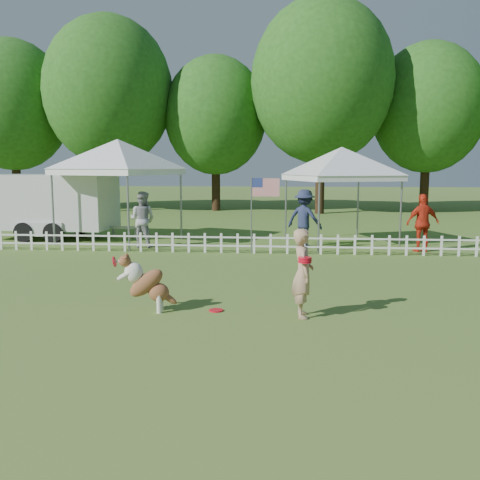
{
  "coord_description": "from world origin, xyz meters",
  "views": [
    {
      "loc": [
        1.26,
        -8.92,
        2.62
      ],
      "look_at": [
        0.27,
        2.0,
        1.1
      ],
      "focal_mm": 40.0,
      "sensor_mm": 36.0,
      "label": 1
    }
  ],
  "objects_px": {
    "spectator_c": "(423,223)",
    "cargo_trailer": "(53,206)",
    "spectator_b": "(304,218)",
    "spectator_a": "(142,219)",
    "canopy_tent_left": "(119,192)",
    "canopy_tent_right": "(341,197)",
    "frisbee_on_turf": "(216,310)",
    "dog": "(147,283)",
    "flag_pole": "(251,215)",
    "handler": "(303,273)"
  },
  "relations": [
    {
      "from": "cargo_trailer",
      "to": "flag_pole",
      "type": "bearing_deg",
      "value": -18.34
    },
    {
      "from": "spectator_a",
      "to": "canopy_tent_left",
      "type": "bearing_deg",
      "value": -33.06
    },
    {
      "from": "spectator_a",
      "to": "spectator_c",
      "type": "relative_size",
      "value": 1.02
    },
    {
      "from": "frisbee_on_turf",
      "to": "spectator_c",
      "type": "height_order",
      "value": "spectator_c"
    },
    {
      "from": "cargo_trailer",
      "to": "flag_pole",
      "type": "relative_size",
      "value": 2.33
    },
    {
      "from": "frisbee_on_turf",
      "to": "flag_pole",
      "type": "distance_m",
      "value": 6.62
    },
    {
      "from": "frisbee_on_turf",
      "to": "canopy_tent_right",
      "type": "height_order",
      "value": "canopy_tent_right"
    },
    {
      "from": "spectator_c",
      "to": "cargo_trailer",
      "type": "bearing_deg",
      "value": -23.77
    },
    {
      "from": "frisbee_on_turf",
      "to": "spectator_c",
      "type": "xyz_separation_m",
      "value": [
        5.41,
        7.33,
        0.88
      ]
    },
    {
      "from": "dog",
      "to": "flag_pole",
      "type": "distance_m",
      "value": 6.84
    },
    {
      "from": "dog",
      "to": "flag_pole",
      "type": "xyz_separation_m",
      "value": [
        1.42,
        6.66,
        0.63
      ]
    },
    {
      "from": "canopy_tent_right",
      "to": "spectator_a",
      "type": "distance_m",
      "value": 6.61
    },
    {
      "from": "cargo_trailer",
      "to": "frisbee_on_turf",
      "type": "bearing_deg",
      "value": -49.85
    },
    {
      "from": "frisbee_on_turf",
      "to": "spectator_a",
      "type": "height_order",
      "value": "spectator_a"
    },
    {
      "from": "cargo_trailer",
      "to": "spectator_c",
      "type": "height_order",
      "value": "cargo_trailer"
    },
    {
      "from": "cargo_trailer",
      "to": "handler",
      "type": "bearing_deg",
      "value": -45.05
    },
    {
      "from": "handler",
      "to": "dog",
      "type": "distance_m",
      "value": 2.8
    },
    {
      "from": "canopy_tent_left",
      "to": "cargo_trailer",
      "type": "relative_size",
      "value": 0.64
    },
    {
      "from": "canopy_tent_right",
      "to": "spectator_a",
      "type": "relative_size",
      "value": 1.75
    },
    {
      "from": "spectator_a",
      "to": "flag_pole",
      "type": "bearing_deg",
      "value": 177.9
    },
    {
      "from": "spectator_a",
      "to": "handler",
      "type": "bearing_deg",
      "value": 135.27
    },
    {
      "from": "canopy_tent_left",
      "to": "canopy_tent_right",
      "type": "bearing_deg",
      "value": 21.69
    },
    {
      "from": "handler",
      "to": "spectator_a",
      "type": "distance_m",
      "value": 9.14
    },
    {
      "from": "canopy_tent_right",
      "to": "frisbee_on_turf",
      "type": "bearing_deg",
      "value": -130.07
    },
    {
      "from": "handler",
      "to": "spectator_c",
      "type": "xyz_separation_m",
      "value": [
        3.85,
        7.56,
        0.11
      ]
    },
    {
      "from": "frisbee_on_turf",
      "to": "handler",
      "type": "bearing_deg",
      "value": -8.49
    },
    {
      "from": "handler",
      "to": "spectator_b",
      "type": "distance_m",
      "value": 8.32
    },
    {
      "from": "handler",
      "to": "flag_pole",
      "type": "relative_size",
      "value": 0.67
    },
    {
      "from": "spectator_c",
      "to": "flag_pole",
      "type": "bearing_deg",
      "value": -6.0
    },
    {
      "from": "flag_pole",
      "to": "spectator_a",
      "type": "relative_size",
      "value": 1.28
    },
    {
      "from": "frisbee_on_turf",
      "to": "flag_pole",
      "type": "relative_size",
      "value": 0.11
    },
    {
      "from": "frisbee_on_turf",
      "to": "canopy_tent_right",
      "type": "bearing_deg",
      "value": 70.87
    },
    {
      "from": "dog",
      "to": "cargo_trailer",
      "type": "distance_m",
      "value": 11.23
    },
    {
      "from": "spectator_b",
      "to": "flag_pole",
      "type": "bearing_deg",
      "value": 71.71
    },
    {
      "from": "cargo_trailer",
      "to": "spectator_b",
      "type": "distance_m",
      "value": 9.15
    },
    {
      "from": "canopy_tent_right",
      "to": "flag_pole",
      "type": "distance_m",
      "value": 3.64
    },
    {
      "from": "dog",
      "to": "handler",
      "type": "bearing_deg",
      "value": -7.04
    },
    {
      "from": "canopy_tent_left",
      "to": "spectator_c",
      "type": "height_order",
      "value": "canopy_tent_left"
    },
    {
      "from": "flag_pole",
      "to": "spectator_c",
      "type": "height_order",
      "value": "flag_pole"
    },
    {
      "from": "canopy_tent_right",
      "to": "cargo_trailer",
      "type": "bearing_deg",
      "value": 155.95
    },
    {
      "from": "handler",
      "to": "flag_pole",
      "type": "xyz_separation_m",
      "value": [
        -1.36,
        6.75,
        0.38
      ]
    },
    {
      "from": "handler",
      "to": "spectator_b",
      "type": "bearing_deg",
      "value": -7.38
    },
    {
      "from": "handler",
      "to": "cargo_trailer",
      "type": "bearing_deg",
      "value": 37.14
    },
    {
      "from": "canopy_tent_left",
      "to": "spectator_b",
      "type": "bearing_deg",
      "value": 15.9
    },
    {
      "from": "dog",
      "to": "spectator_c",
      "type": "height_order",
      "value": "spectator_c"
    },
    {
      "from": "canopy_tent_left",
      "to": "cargo_trailer",
      "type": "height_order",
      "value": "canopy_tent_left"
    },
    {
      "from": "handler",
      "to": "dog",
      "type": "height_order",
      "value": "handler"
    },
    {
      "from": "canopy_tent_right",
      "to": "spectator_a",
      "type": "xyz_separation_m",
      "value": [
        -6.44,
        -1.31,
        -0.68
      ]
    },
    {
      "from": "dog",
      "to": "canopy_tent_left",
      "type": "xyz_separation_m",
      "value": [
        -3.28,
        8.72,
        1.2
      ]
    },
    {
      "from": "flag_pole",
      "to": "spectator_a",
      "type": "bearing_deg",
      "value": 164.83
    }
  ]
}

